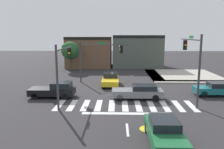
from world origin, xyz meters
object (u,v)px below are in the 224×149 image
at_px(traffic_signal_northwest, 99,54).
at_px(car_black, 55,90).
at_px(traffic_signal_southeast, 192,55).
at_px(car_green, 164,132).
at_px(car_teal, 217,89).
at_px(roadside_tree, 70,51).
at_px(traffic_signal_southwest, 63,62).
at_px(car_yellow, 110,80).
at_px(car_gray, 139,92).

xyz_separation_m(traffic_signal_northwest, car_black, (-3.81, -7.10, -2.92)).
relative_size(traffic_signal_southeast, car_green, 1.35).
height_order(car_teal, car_green, car_green).
xyz_separation_m(car_black, roadside_tree, (-1.75, 16.07, 2.64)).
height_order(traffic_signal_southwest, car_yellow, traffic_signal_southwest).
bearing_deg(roadside_tree, traffic_signal_northwest, -58.19).
bearing_deg(car_teal, car_gray, 9.67).
bearing_deg(car_gray, roadside_tree, -59.12).
height_order(traffic_signal_northwest, car_gray, traffic_signal_northwest).
bearing_deg(car_green, traffic_signal_southeast, -25.87).
bearing_deg(car_yellow, traffic_signal_northwest, -139.72).
bearing_deg(traffic_signal_northwest, traffic_signal_southwest, -106.59).
bearing_deg(car_yellow, car_gray, 26.11).
distance_m(traffic_signal_southeast, car_yellow, 10.46).
distance_m(traffic_signal_southwest, car_teal, 15.14).
xyz_separation_m(traffic_signal_southeast, car_black, (-12.68, 1.07, -3.47)).
height_order(car_green, roadside_tree, roadside_tree).
xyz_separation_m(traffic_signal_northwest, car_yellow, (1.44, -1.70, -2.95)).
xyz_separation_m(car_gray, roadside_tree, (-9.85, 16.47, 2.67)).
height_order(traffic_signal_northwest, car_teal, traffic_signal_northwest).
bearing_deg(car_gray, car_teal, -170.33).
height_order(car_black, car_yellow, car_black).
bearing_deg(car_green, car_yellow, 13.17).
relative_size(traffic_signal_southeast, car_yellow, 1.44).
xyz_separation_m(traffic_signal_southeast, car_teal, (3.28, 2.02, -3.50)).
xyz_separation_m(car_black, car_green, (8.70, -9.30, 0.00)).
bearing_deg(roadside_tree, car_green, -67.62).
bearing_deg(traffic_signal_southwest, car_green, -137.04).
height_order(car_black, car_green, car_black).
bearing_deg(car_gray, car_yellow, -63.89).
distance_m(traffic_signal_southwest, traffic_signal_southeast, 11.41).
xyz_separation_m(car_yellow, car_gray, (2.84, -5.80, 0.00)).
height_order(traffic_signal_southeast, car_black, traffic_signal_southeast).
xyz_separation_m(traffic_signal_southwest, traffic_signal_southeast, (11.39, 0.28, 0.56)).
bearing_deg(traffic_signal_southeast, roadside_tree, 40.09).
bearing_deg(car_gray, traffic_signal_southeast, 171.57).
bearing_deg(traffic_signal_southeast, car_yellow, 48.93).
relative_size(car_black, car_gray, 0.91).
bearing_deg(car_green, car_teal, -35.35).
xyz_separation_m(car_black, car_teal, (15.96, 0.95, -0.03)).
height_order(traffic_signal_southeast, car_green, traffic_signal_southeast).
bearing_deg(car_black, car_teal, -176.61).
relative_size(car_teal, car_gray, 0.90).
xyz_separation_m(car_teal, car_green, (-7.27, -10.25, 0.03)).
height_order(traffic_signal_southeast, roadside_tree, traffic_signal_southeast).
bearing_deg(car_green, traffic_signal_northwest, 16.58).
distance_m(car_yellow, car_gray, 6.45).
xyz_separation_m(traffic_signal_northwest, car_teal, (12.15, -6.16, -2.95)).
height_order(car_yellow, car_gray, car_yellow).
xyz_separation_m(traffic_signal_southeast, car_green, (-3.99, -8.23, -3.47)).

